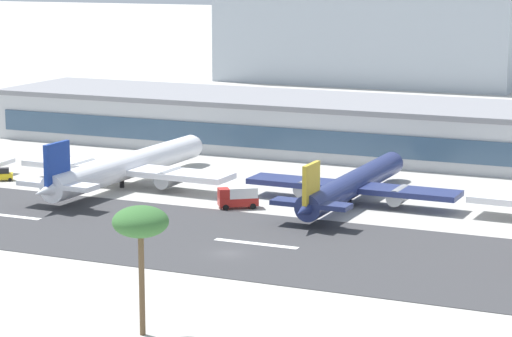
% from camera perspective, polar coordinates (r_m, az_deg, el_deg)
% --- Properties ---
extents(ground_plane, '(1400.00, 1400.00, 0.00)m').
position_cam_1_polar(ground_plane, '(142.07, -1.45, -4.44)').
color(ground_plane, '#B2AFA8').
extents(runway_strip, '(800.00, 32.53, 0.08)m').
position_cam_1_polar(runway_strip, '(147.22, -0.47, -3.88)').
color(runway_strip, '#38383A').
rests_on(runway_strip, ground_plane).
extents(runway_centreline_dash_3, '(12.00, 1.20, 0.01)m').
position_cam_1_polar(runway_centreline_dash_3, '(166.73, -12.84, -2.39)').
color(runway_centreline_dash_3, white).
rests_on(runway_centreline_dash_3, runway_strip).
extents(runway_centreline_dash_4, '(12.00, 1.20, 0.01)m').
position_cam_1_polar(runway_centreline_dash_4, '(146.69, 0.00, -3.91)').
color(runway_centreline_dash_4, white).
rests_on(runway_centreline_dash_4, runway_strip).
extents(terminal_building, '(143.28, 27.54, 10.32)m').
position_cam_1_polar(terminal_building, '(216.51, 4.19, 2.23)').
color(terminal_building, '#B7BABC').
rests_on(terminal_building, ground_plane).
extents(distant_hotel_block, '(90.98, 34.72, 41.27)m').
position_cam_1_polar(distant_hotel_block, '(340.08, 5.97, 7.93)').
color(distant_hotel_block, '#A8B2BC').
rests_on(distant_hotel_block, ground_plane).
extents(airliner_navy_tail_gate_1, '(38.46, 48.99, 10.22)m').
position_cam_1_polar(airliner_navy_tail_gate_1, '(183.64, -6.94, 0.03)').
color(airliner_navy_tail_gate_1, white).
rests_on(airliner_navy_tail_gate_1, ground_plane).
extents(airliner_gold_tail_gate_2, '(33.86, 44.19, 9.22)m').
position_cam_1_polar(airliner_gold_tail_gate_2, '(170.05, 4.90, -0.91)').
color(airliner_gold_tail_gate_2, navy).
rests_on(airliner_gold_tail_gate_2, ground_plane).
extents(service_baggage_tug_0, '(3.55, 3.15, 2.20)m').
position_cam_1_polar(service_baggage_tug_0, '(193.04, -12.96, -0.31)').
color(service_baggage_tug_0, gold).
rests_on(service_baggage_tug_0, ground_plane).
extents(service_box_truck_1, '(6.29, 5.41, 3.25)m').
position_cam_1_polar(service_box_truck_1, '(167.28, -0.94, -1.47)').
color(service_box_truck_1, '#B2231E').
rests_on(service_box_truck_1, ground_plane).
extents(palm_tree_0, '(5.67, 5.67, 13.32)m').
position_cam_1_polar(palm_tree_0, '(109.67, -6.00, -2.87)').
color(palm_tree_0, brown).
rests_on(palm_tree_0, ground_plane).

